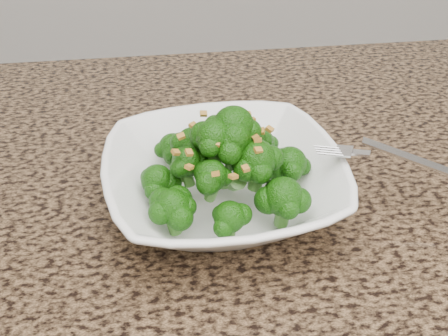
{
  "coord_description": "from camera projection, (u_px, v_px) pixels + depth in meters",
  "views": [
    {
      "loc": [
        -0.08,
        -0.07,
        1.29
      ],
      "look_at": [
        -0.02,
        0.4,
        0.95
      ],
      "focal_mm": 45.0,
      "sensor_mm": 36.0,
      "label": 1
    }
  ],
  "objects": [
    {
      "name": "broccoli_pile",
      "position": [
        224.0,
        129.0,
        0.56
      ],
      "size": [
        0.22,
        0.22,
        0.07
      ],
      "primitive_type": null,
      "color": "#175409",
      "rests_on": "bowl"
    },
    {
      "name": "bowl",
      "position": [
        224.0,
        183.0,
        0.6
      ],
      "size": [
        0.27,
        0.27,
        0.06
      ],
      "primitive_type": "imported",
      "rotation": [
        0.0,
        0.0,
        0.07
      ],
      "color": "white",
      "rests_on": "granite_counter"
    },
    {
      "name": "garlic_topping",
      "position": [
        224.0,
        93.0,
        0.54
      ],
      "size": [
        0.13,
        0.13,
        0.01
      ],
      "primitive_type": null,
      "color": "#B57F2C",
      "rests_on": "broccoli_pile"
    },
    {
      "name": "granite_counter",
      "position": [
        255.0,
        282.0,
        0.54
      ],
      "size": [
        1.64,
        1.04,
        0.03
      ],
      "primitive_type": "cube",
      "color": "brown",
      "rests_on": "cabinet"
    },
    {
      "name": "fork",
      "position": [
        363.0,
        153.0,
        0.58
      ],
      "size": [
        0.16,
        0.1,
        0.01
      ],
      "primitive_type": null,
      "rotation": [
        0.0,
        0.0,
        -0.47
      ],
      "color": "silver",
      "rests_on": "bowl"
    }
  ]
}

